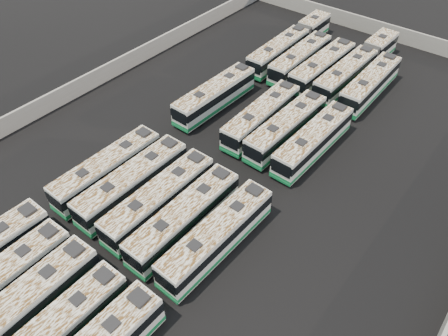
# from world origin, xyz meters

# --- Properties ---
(ground) EXTENTS (140.00, 140.00, 0.00)m
(ground) POSITION_xyz_m (0.00, 0.00, 0.00)
(ground) COLOR black
(ground) RESTS_ON ground
(perimeter_wall) EXTENTS (45.20, 73.20, 2.20)m
(perimeter_wall) POSITION_xyz_m (0.00, 0.00, 1.10)
(perimeter_wall) COLOR gray
(perimeter_wall) RESTS_ON ground
(bus_front_center) EXTENTS (2.84, 12.10, 3.39)m
(bus_front_center) POSITION_xyz_m (-1.38, -21.84, 1.74)
(bus_front_center) COLOR #B8BBB4
(bus_front_center) RESTS_ON ground
(bus_midfront_far_left) EXTENTS (2.62, 11.63, 3.27)m
(bus_midfront_far_left) POSITION_xyz_m (-7.81, -8.64, 1.67)
(bus_midfront_far_left) COLOR #B8BBB4
(bus_midfront_far_left) RESTS_ON ground
(bus_midfront_left) EXTENTS (2.60, 11.91, 3.35)m
(bus_midfront_left) POSITION_xyz_m (-4.64, -8.40, 1.71)
(bus_midfront_left) COLOR #B8BBB4
(bus_midfront_left) RESTS_ON ground
(bus_midfront_center) EXTENTS (2.53, 11.86, 3.34)m
(bus_midfront_center) POSITION_xyz_m (-1.26, -8.36, 1.71)
(bus_midfront_center) COLOR #B8BBB4
(bus_midfront_center) RESTS_ON ground
(bus_midfront_right) EXTENTS (2.50, 11.81, 3.33)m
(bus_midfront_right) POSITION_xyz_m (1.86, -8.56, 1.70)
(bus_midfront_right) COLOR #B8BBB4
(bus_midfront_right) RESTS_ON ground
(bus_midfront_far_right) EXTENTS (2.76, 11.84, 3.32)m
(bus_midfront_far_right) POSITION_xyz_m (5.23, -8.37, 1.70)
(bus_midfront_far_right) COLOR #B8BBB4
(bus_midfront_far_right) RESTS_ON ground
(bus_midback_far_left) EXTENTS (2.77, 11.87, 3.33)m
(bus_midback_far_left) POSITION_xyz_m (-7.75, 7.18, 1.70)
(bus_midback_far_left) COLOR #B8BBB4
(bus_midback_far_left) RESTS_ON ground
(bus_midback_center) EXTENTS (2.73, 11.78, 3.30)m
(bus_midback_center) POSITION_xyz_m (-1.26, 7.21, 1.69)
(bus_midback_center) COLOR #B8BBB4
(bus_midback_center) RESTS_ON ground
(bus_midback_right) EXTENTS (2.79, 11.83, 3.32)m
(bus_midback_right) POSITION_xyz_m (1.86, 7.20, 1.70)
(bus_midback_right) COLOR #B8BBB4
(bus_midback_right) RESTS_ON ground
(bus_midback_far_right) EXTENTS (2.73, 11.75, 3.30)m
(bus_midback_far_right) POSITION_xyz_m (5.17, 7.12, 1.69)
(bus_midback_far_right) COLOR #B8BBB4
(bus_midback_far_right) RESTS_ON ground
(bus_back_far_left) EXTENTS (2.75, 18.02, 3.26)m
(bus_back_far_left) POSITION_xyz_m (-7.85, 23.51, 1.67)
(bus_back_far_left) COLOR #B8BBB4
(bus_back_far_left) RESTS_ON ground
(bus_back_left) EXTENTS (2.64, 11.79, 3.31)m
(bus_back_left) POSITION_xyz_m (-4.50, 20.51, 1.69)
(bus_back_left) COLOR #B8BBB4
(bus_back_left) RESTS_ON ground
(bus_back_center) EXTENTS (2.82, 12.06, 3.38)m
(bus_back_center) POSITION_xyz_m (-1.25, 20.36, 1.73)
(bus_back_center) COLOR #B8BBB4
(bus_back_center) RESTS_ON ground
(bus_back_right) EXTENTS (2.93, 18.29, 3.31)m
(bus_back_right) POSITION_xyz_m (1.92, 23.74, 1.69)
(bus_back_right) COLOR #B8BBB4
(bus_back_right) RESTS_ON ground
(bus_back_far_right) EXTENTS (2.62, 11.90, 3.35)m
(bus_back_far_right) POSITION_xyz_m (5.10, 20.55, 1.71)
(bus_back_far_right) COLOR #B8BBB4
(bus_back_far_right) RESTS_ON ground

